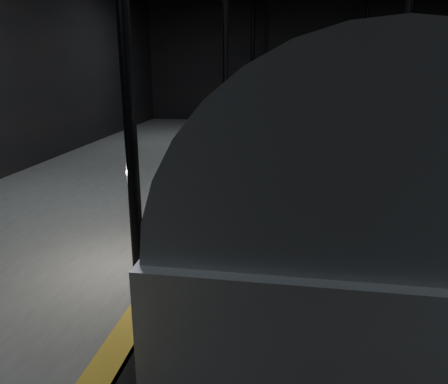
# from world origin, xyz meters

# --- Properties ---
(ground) EXTENTS (44.00, 44.00, 0.00)m
(ground) POSITION_xyz_m (0.00, 0.00, 0.00)
(ground) COLOR black
(ground) RESTS_ON ground
(platform_left) EXTENTS (9.00, 43.80, 1.00)m
(platform_left) POSITION_xyz_m (-7.50, 0.00, 0.50)
(platform_left) COLOR #4A4A48
(platform_left) RESTS_ON ground
(tactile_strip) EXTENTS (0.50, 43.80, 0.01)m
(tactile_strip) POSITION_xyz_m (-3.25, 0.00, 1.00)
(tactile_strip) COLOR olive
(tactile_strip) RESTS_ON platform_left
(track) EXTENTS (2.40, 43.00, 0.24)m
(track) POSITION_xyz_m (0.00, 0.00, 0.07)
(track) COLOR #3F3328
(track) RESTS_ON ground
(train) EXTENTS (3.12, 20.87, 5.58)m
(train) POSITION_xyz_m (-0.00, 0.46, 3.11)
(train) COLOR #A5A8AD
(train) RESTS_ON ground
(woman) EXTENTS (0.65, 0.54, 1.51)m
(woman) POSITION_xyz_m (-4.22, -0.73, 1.75)
(woman) COLOR tan
(woman) RESTS_ON platform_left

